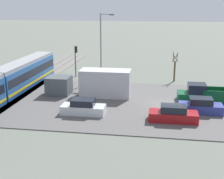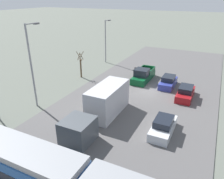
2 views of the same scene
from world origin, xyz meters
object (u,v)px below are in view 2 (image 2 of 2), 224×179
Objects in this scene: street_tree at (81,66)px; sedan_car_1 at (168,82)px; sedan_car_0 at (163,127)px; box_truck at (102,106)px; street_lamp_near_crossing at (32,61)px; sedan_car_2 at (185,93)px; pickup_truck at (143,76)px; street_lamp_mid_block at (106,38)px.

sedan_car_1 is at bearing -170.94° from street_tree.
sedan_car_1 reaches higher than sedan_car_0.
box_truck is 13.06m from street_tree.
street_tree is 10.69m from street_lamp_near_crossing.
sedan_car_1 reaches higher than sedan_car_2.
sedan_car_0 is 11.59m from sedan_car_1.
sedan_car_0 is 15.21m from street_lamp_near_crossing.
street_tree is (13.03, 2.08, 1.15)m from sedan_car_1.
pickup_truck is 1.34× the size of sedan_car_0.
street_lamp_mid_block reaches higher than pickup_truck.
sedan_car_2 is (-6.64, 3.43, -0.11)m from pickup_truck.
sedan_car_1 is 3.90m from sedan_car_2.
box_truck is 2.41× the size of street_tree.
sedan_car_0 is at bearing -176.85° from street_lamp_near_crossing.
street_lamp_mid_block is at bearing -27.91° from sedan_car_1.
street_lamp_mid_block is at bearing -86.81° from street_lamp_near_crossing.
street_tree is 9.57m from street_lamp_mid_block.
street_tree reaches higher than sedan_car_2.
street_lamp_mid_block reaches higher than sedan_car_0.
sedan_car_0 is at bearing 130.05° from street_lamp_mid_block.
sedan_car_1 is at bearing -109.65° from box_truck.
pickup_truck is at bearing 146.03° from street_lamp_mid_block.
box_truck is at bearing 2.37° from sedan_car_0.
pickup_truck is 0.74× the size of street_lamp_mid_block.
street_lamp_near_crossing reaches higher than pickup_truck.
sedan_car_0 is (-6.01, 12.07, -0.12)m from pickup_truck.
pickup_truck is at bearing -9.96° from sedan_car_1.
street_tree is at bearing 16.78° from pickup_truck.
street_lamp_near_crossing is at bearing 3.15° from sedan_car_0.
street_lamp_mid_block is (15.56, -18.51, 3.79)m from sedan_car_0.
street_tree is (15.80, -0.67, 1.16)m from sedan_car_2.
street_tree is at bearing -31.56° from sedan_car_0.
street_lamp_near_crossing reaches higher than sedan_car_1.
box_truck reaches higher than sedan_car_2.
sedan_car_2 is (-0.63, -8.64, 0.01)m from sedan_car_0.
pickup_truck is 9.62m from street_tree.
street_lamp_near_crossing reaches higher than sedan_car_0.
box_truck is 1.07× the size of street_lamp_near_crossing.
street_lamp_near_crossing is (8.47, 12.87, 4.45)m from pickup_truck.
street_lamp_mid_block is at bearing -49.95° from sedan_car_0.
pickup_truck is at bearing 152.68° from sedan_car_2.
street_lamp_near_crossing is (-0.68, 10.11, 3.40)m from street_tree.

